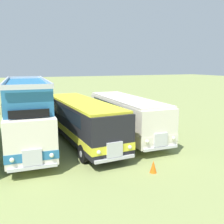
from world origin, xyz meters
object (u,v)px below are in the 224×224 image
at_px(bus_third_in_row, 28,112).
at_px(bus_fifth_in_row, 126,114).
at_px(cone_near_end, 153,167).
at_px(bus_fourth_in_row, 82,118).

distance_m(bus_third_in_row, bus_fifth_in_row, 7.06).
height_order(bus_fifth_in_row, cone_near_end, bus_fifth_in_row).
bearing_deg(bus_third_in_row, bus_fourth_in_row, -8.71).
xyz_separation_m(bus_fifth_in_row, cone_near_end, (-1.61, -6.46, -1.43)).
xyz_separation_m(bus_third_in_row, bus_fifth_in_row, (7.02, -0.38, -0.61)).
xyz_separation_m(bus_fourth_in_row, cone_near_end, (1.91, -6.30, -1.44)).
relative_size(bus_fourth_in_row, bus_fifth_in_row, 1.08).
distance_m(bus_fifth_in_row, cone_near_end, 6.81).
bearing_deg(bus_third_in_row, cone_near_end, -51.65).
distance_m(bus_fourth_in_row, cone_near_end, 6.74).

